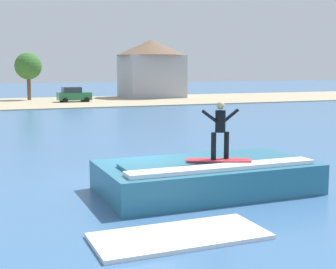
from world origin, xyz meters
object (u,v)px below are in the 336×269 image
(surfboard, at_px, (218,160))
(surfer, at_px, (220,127))
(wave_crest, at_px, (207,176))
(tree_tall_bare, at_px, (28,66))
(car_far_shore, at_px, (74,95))
(house_gabled_white, at_px, (151,66))

(surfboard, distance_m, surfer, 1.03)
(wave_crest, xyz_separation_m, tree_tall_bare, (-0.17, 49.35, 3.79))
(car_far_shore, bearing_deg, tree_tall_bare, 128.54)
(surfer, bearing_deg, tree_tall_bare, 90.44)
(house_gabled_white, bearing_deg, car_far_shore, -154.71)
(tree_tall_bare, bearing_deg, surfboard, -89.63)
(wave_crest, relative_size, tree_tall_bare, 1.12)
(wave_crest, height_order, house_gabled_white, house_gabled_white)
(wave_crest, relative_size, surfer, 3.78)
(surfboard, distance_m, house_gabled_white, 52.47)
(wave_crest, bearing_deg, house_gabled_white, 71.81)
(surfboard, height_order, car_far_shore, car_far_shore)
(tree_tall_bare, bearing_deg, wave_crest, -89.80)
(wave_crest, relative_size, surfboard, 3.34)
(surfboard, relative_size, car_far_shore, 0.52)
(surfer, bearing_deg, house_gabled_white, 72.19)
(car_far_shore, height_order, house_gabled_white, house_gabled_white)
(tree_tall_bare, bearing_deg, car_far_shore, -51.46)
(car_far_shore, bearing_deg, surfboard, -95.39)
(house_gabled_white, xyz_separation_m, tree_tall_bare, (-16.38, 0.02, -0.13))
(surfer, bearing_deg, car_far_shore, 84.69)
(surfer, bearing_deg, wave_crest, 114.56)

